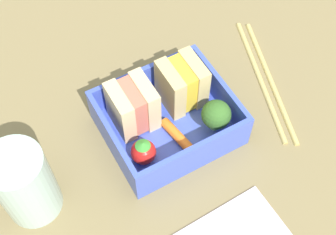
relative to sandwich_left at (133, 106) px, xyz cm
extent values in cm
cube|color=olive|center=(3.30, -2.49, -5.30)|extent=(120.00, 120.00, 2.00)
cube|color=#435BCF|center=(3.30, -2.49, -3.70)|extent=(15.02, 12.87, 1.20)
cube|color=#435BCF|center=(3.30, 3.64, -1.08)|extent=(15.02, 0.60, 4.04)
cube|color=#435BCF|center=(3.30, -8.62, -1.08)|extent=(15.02, 0.60, 4.04)
cube|color=#435BCF|center=(-3.90, -2.49, -1.08)|extent=(0.60, 11.67, 4.04)
cube|color=#435BCF|center=(10.51, -2.49, -1.08)|extent=(0.60, 11.67, 4.04)
cube|color=beige|center=(-1.62, 0.00, 0.00)|extent=(1.62, 4.98, 6.19)
cube|color=#D87259|center=(0.00, 0.00, 0.00)|extent=(1.62, 4.58, 5.70)
cube|color=beige|center=(1.62, 0.00, 0.00)|extent=(1.62, 4.98, 6.19)
cube|color=#DABE7A|center=(4.99, 0.00, 0.00)|extent=(1.62, 4.98, 6.19)
cube|color=yellow|center=(6.61, 0.00, 0.00)|extent=(1.62, 4.58, 5.70)
cube|color=#DABE7A|center=(8.23, 0.00, 0.00)|extent=(1.62, 4.98, 6.19)
sphere|color=red|center=(-1.40, -5.17, -1.63)|extent=(2.93, 2.93, 2.93)
cone|color=green|center=(-1.40, -5.17, 0.14)|extent=(1.76, 1.76, 0.60)
cylinder|color=orange|center=(3.55, -4.74, -2.51)|extent=(1.98, 5.30, 1.17)
cylinder|color=#8DC96F|center=(7.98, -5.59, -2.33)|extent=(1.07, 1.07, 1.53)
sphere|color=#386727|center=(7.98, -5.59, -0.33)|extent=(3.52, 3.52, 3.52)
cylinder|color=tan|center=(17.75, -1.64, -3.95)|extent=(6.82, 19.50, 0.70)
cylinder|color=tan|center=(18.86, -2.00, -3.95)|extent=(6.82, 19.50, 0.70)
cylinder|color=silver|center=(-14.34, -3.63, 0.66)|extent=(6.07, 6.07, 9.90)
camera|label=1|loc=(-11.49, -28.76, 44.87)|focal=50.00mm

